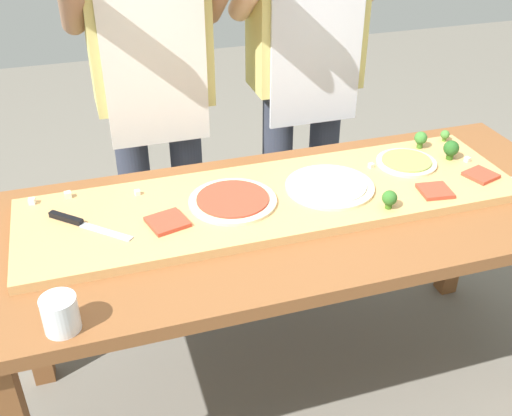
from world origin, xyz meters
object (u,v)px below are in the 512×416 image
chefs_knife (78,222)px  cheese_crumble_c (68,195)px  broccoli_floret_center_right (445,135)px  broccoli_floret_back_left (390,198)px  pizza_slice_center (435,191)px  cheese_crumble_e (32,201)px  pizza_whole_tomato_red (233,200)px  cheese_crumble_d (467,159)px  pizza_slice_far_right (481,175)px  cook_left (152,76)px  pizza_whole_white_garlic (330,186)px  cook_right (306,60)px  broccoli_floret_back_right (451,149)px  flour_cup (61,316)px  cheese_crumble_b (371,166)px  pizza_slice_near_left (168,222)px  prep_table (296,237)px  pizza_whole_pesto_green (406,162)px  broccoli_floret_center_left (421,139)px  cheese_crumble_a (137,193)px

chefs_knife → cheese_crumble_c: bearing=97.3°
broccoli_floret_center_right → broccoli_floret_back_left: broccoli_floret_back_left is taller
pizza_slice_center → cheese_crumble_e: 1.20m
pizza_whole_tomato_red → cheese_crumble_d: same height
pizza_slice_far_right → cook_left: bearing=144.9°
broccoli_floret_back_left → pizza_whole_white_garlic: bearing=126.3°
cook_left → cook_right: 0.57m
broccoli_floret_back_right → cook_right: 0.63m
broccoli_floret_back_left → flour_cup: bearing=-167.6°
cheese_crumble_b → cheese_crumble_c: cheese_crumble_c is taller
cook_right → broccoli_floret_center_right: bearing=-45.0°
chefs_knife → pizza_slice_near_left: size_ratio=2.12×
pizza_whole_tomato_red → cook_left: size_ratio=0.16×
cheese_crumble_d → broccoli_floret_back_left: bearing=-154.8°
prep_table → cheese_crumble_b: cheese_crumble_b is taller
pizza_slice_center → broccoli_floret_center_right: bearing=53.6°
pizza_whole_pesto_green → broccoli_floret_center_left: broccoli_floret_center_left is taller
pizza_slice_near_left → cook_left: size_ratio=0.06×
chefs_knife → pizza_slice_center: chefs_knife is taller
chefs_knife → broccoli_floret_center_right: bearing=7.2°
prep_table → pizza_slice_center: bearing=-10.2°
pizza_whole_white_garlic → cook_left: size_ratio=0.16×
pizza_whole_white_garlic → pizza_slice_far_right: size_ratio=3.17×
cheese_crumble_c → cook_left: (0.33, 0.38, 0.20)m
prep_table → pizza_whole_tomato_red: (-0.18, 0.05, 0.13)m
cheese_crumble_a → cook_right: size_ratio=0.01×
prep_table → pizza_whole_white_garlic: 0.19m
pizza_slice_near_left → broccoli_floret_center_left: broccoli_floret_center_left is taller
pizza_slice_far_right → cheese_crumble_a: bearing=168.4°
pizza_whole_pesto_green → flour_cup: size_ratio=2.23×
broccoli_floret_back_left → prep_table: bearing=154.9°
cheese_crumble_a → cook_left: size_ratio=0.01×
pizza_whole_white_garlic → cheese_crumble_e: 0.88m
pizza_whole_tomato_red → broccoli_floret_back_left: size_ratio=4.59×
cheese_crumble_e → pizza_slice_near_left: bearing=-32.4°
chefs_knife → pizza_slice_near_left: bearing=-17.7°
broccoli_floret_center_right → flour_cup: 1.43m
cheese_crumble_d → flour_cup: flour_cup is taller
broccoli_floret_back_right → flour_cup: size_ratio=0.75×
broccoli_floret_center_left → flour_cup: 1.32m
broccoli_floret_center_right → broccoli_floret_back_left: (-0.40, -0.34, 0.01)m
broccoli_floret_back_right → broccoli_floret_center_left: (-0.05, 0.10, -0.00)m
cheese_crumble_a → cheese_crumble_b: size_ratio=1.00×
pizza_whole_pesto_green → cheese_crumble_c: size_ratio=10.29×
cheese_crumble_b → cook_right: 0.53m
pizza_whole_tomato_red → cheese_crumble_a: bearing=153.8°
broccoli_floret_center_left → cheese_crumble_b: broccoli_floret_center_left is taller
pizza_slice_center → cheese_crumble_b: cheese_crumble_b is taller
broccoli_floret_back_right → broccoli_floret_center_left: bearing=116.4°
broccoli_floret_back_right → cheese_crumble_b: broccoli_floret_back_right is taller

